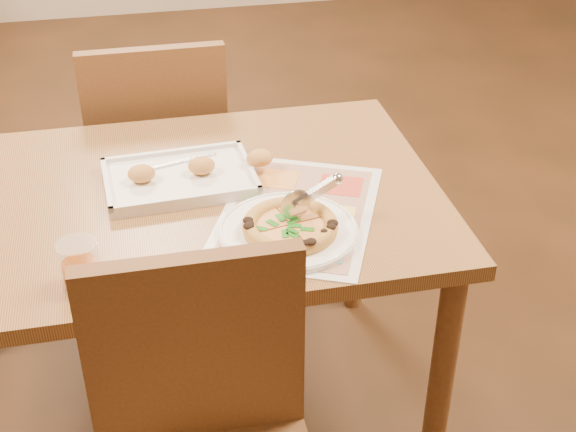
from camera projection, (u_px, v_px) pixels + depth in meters
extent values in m
plane|color=#371E0F|center=(190.00, 408.00, 2.32)|extent=(7.00, 7.00, 0.00)
cube|color=olive|center=(171.00, 203.00, 1.93)|extent=(1.30, 0.85, 0.04)
cylinder|color=brown|center=(441.00, 381.00, 1.93)|extent=(0.06, 0.06, 0.68)
cylinder|color=brown|center=(357.00, 219.00, 2.53)|extent=(0.06, 0.06, 0.68)
cube|color=brown|center=(196.00, 353.00, 1.53)|extent=(0.42, 0.04, 0.45)
cube|color=brown|center=(159.00, 157.00, 2.65)|extent=(0.42, 0.42, 0.04)
cube|color=brown|center=(157.00, 121.00, 2.37)|extent=(0.42, 0.04, 0.45)
cylinder|color=white|center=(288.00, 232.00, 1.78)|extent=(0.40, 0.40, 0.02)
cylinder|color=gold|center=(290.00, 229.00, 1.77)|extent=(0.21, 0.21, 0.01)
cylinder|color=#DBC477|center=(290.00, 226.00, 1.77)|extent=(0.17, 0.17, 0.01)
torus|color=gold|center=(290.00, 225.00, 1.76)|extent=(0.21, 0.21, 0.03)
cylinder|color=silver|center=(296.00, 205.00, 1.76)|extent=(0.07, 0.02, 0.07)
cube|color=silver|center=(317.00, 192.00, 1.77)|extent=(0.11, 0.04, 0.06)
cube|color=white|center=(180.00, 180.00, 1.97)|extent=(0.38, 0.27, 0.02)
cube|color=silver|center=(179.00, 175.00, 1.96)|extent=(0.18, 0.06, 0.00)
ellipsoid|color=#D89E4D|center=(141.00, 174.00, 1.93)|extent=(0.07, 0.05, 0.04)
ellipsoid|color=#D89E4D|center=(202.00, 166.00, 1.96)|extent=(0.07, 0.05, 0.04)
ellipsoid|color=#D89E4D|center=(260.00, 158.00, 2.00)|extent=(0.07, 0.05, 0.04)
cylinder|color=#893A0A|center=(81.00, 274.00, 1.62)|extent=(0.07, 0.07, 0.05)
cylinder|color=white|center=(79.00, 265.00, 1.61)|extent=(0.08, 0.08, 0.10)
cube|color=silver|center=(297.00, 212.00, 1.86)|extent=(0.51, 0.58, 0.00)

